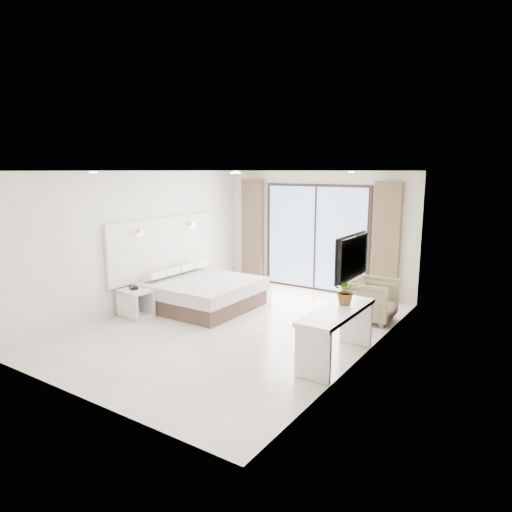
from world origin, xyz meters
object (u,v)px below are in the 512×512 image
Objects in this scene: bed at (201,293)px; armchair at (371,298)px; nightstand at (136,303)px; console_desk at (337,323)px.

bed is 3.31m from armchair.
armchair reaches higher than nightstand.
armchair is (-0.21, 2.04, -0.14)m from console_desk.
nightstand is 4.36m from armchair.
console_desk is 1.98× the size of armchair.
nightstand is 3.98m from console_desk.
armchair is at bearing 18.79° from bed.
nightstand is 0.72× the size of armchair.
armchair is (3.13, 1.07, 0.13)m from bed.
bed is at bearing 67.39° from nightstand.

